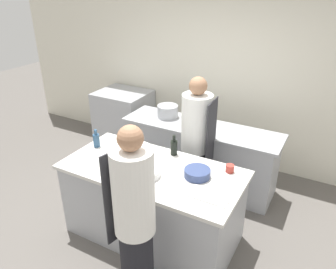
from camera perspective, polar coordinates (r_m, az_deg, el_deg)
name	(u,v)px	position (r m, az deg, el deg)	size (l,w,h in m)	color
ground_plane	(154,233)	(4.03, -2.51, -16.81)	(16.00, 16.00, 0.00)	#605B56
wall_back	(225,74)	(5.08, 9.92, 10.31)	(8.00, 0.06, 2.80)	silver
prep_counter	(153,202)	(3.74, -2.65, -11.74)	(1.94, 0.95, 0.90)	#A8AAAF
pass_counter	(199,155)	(4.66, 5.47, -3.55)	(2.20, 0.62, 0.90)	#A8AAAF
oven_range	(124,119)	(5.75, -7.67, 2.69)	(0.85, 0.74, 0.98)	#A8AAAF
chef_at_prep_near	(135,222)	(2.82, -5.81, -14.94)	(0.39, 0.37, 1.77)	black
chef_at_stove	(196,144)	(4.06, 4.90, -1.69)	(0.39, 0.37, 1.71)	black
bottle_olive_oil	(174,147)	(3.70, 1.04, -2.21)	(0.08, 0.08, 0.24)	black
bottle_vinegar	(133,176)	(3.17, -6.19, -7.18)	(0.07, 0.07, 0.29)	#19471E
bottle_wine	(96,140)	(3.96, -12.37, -0.92)	(0.08, 0.08, 0.22)	#2D5175
bottle_cooking_oil	(133,141)	(3.87, -6.09, -1.10)	(0.06, 0.06, 0.22)	#B2A84C
bowl_mixing_large	(147,173)	(3.34, -3.68, -6.71)	(0.27, 0.27, 0.08)	white
bowl_prep_small	(197,173)	(3.34, 5.12, -6.70)	(0.27, 0.27, 0.08)	navy
bowl_ceramic_blue	(120,149)	(3.83, -8.36, -2.51)	(0.24, 0.24, 0.06)	tan
cup	(230,168)	(3.46, 10.72, -5.82)	(0.09, 0.09, 0.08)	#B2382D
cutting_board	(209,196)	(3.10, 7.22, -10.54)	(0.38, 0.20, 0.01)	white
stockpot	(168,111)	(4.70, -0.06, 4.08)	(0.30, 0.30, 0.17)	#A8AAAF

